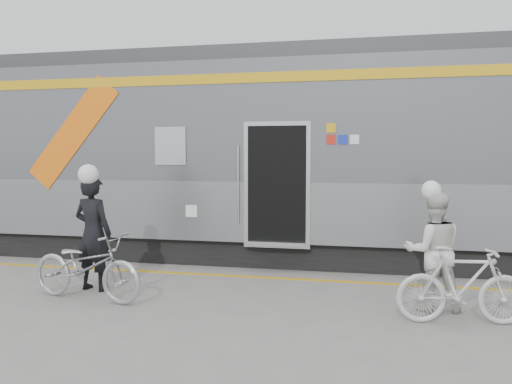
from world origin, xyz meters
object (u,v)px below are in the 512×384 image
(bicycle_right, at_px, (462,285))
(man, at_px, (93,233))
(bicycle_left, at_px, (86,266))
(woman, at_px, (433,251))

(bicycle_right, bearing_deg, man, 76.25)
(bicycle_left, bearing_deg, man, 30.21)
(man, relative_size, woman, 1.11)
(man, height_order, woman, man)
(man, distance_m, woman, 5.01)
(bicycle_right, bearing_deg, bicycle_left, 82.18)
(bicycle_left, xyz_separation_m, bicycle_right, (5.11, 0.03, -0.00))
(man, xyz_separation_m, woman, (5.01, 0.03, -0.09))
(bicycle_left, height_order, woman, woman)
(man, xyz_separation_m, bicycle_right, (5.31, -0.52, -0.40))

